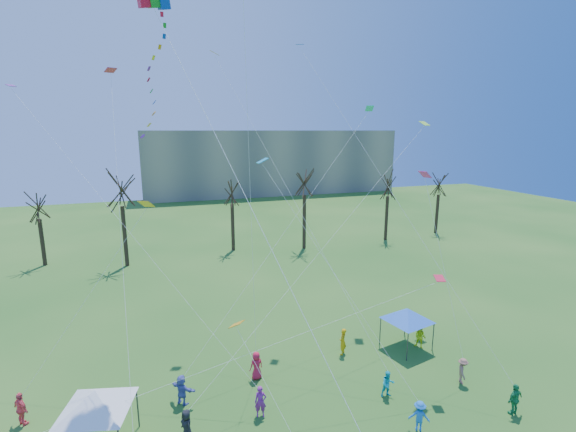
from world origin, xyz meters
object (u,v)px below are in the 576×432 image
object	(u,v)px
distant_building	(271,162)
big_box_kite	(159,78)
canopy_tent_white	(96,399)
canopy_tent_blue	(408,314)

from	to	relation	value
distant_building	big_box_kite	bearing A→B (deg)	-110.60
distant_building	canopy_tent_white	xyz separation A→B (m)	(-30.94, -76.20, -4.78)
big_box_kite	canopy_tent_blue	world-z (taller)	big_box_kite
distant_building	canopy_tent_blue	size ratio (longest dim) A/B	15.79
big_box_kite	canopy_tent_blue	size ratio (longest dim) A/B	6.54
big_box_kite	distant_building	bearing A→B (deg)	69.40
big_box_kite	canopy_tent_white	world-z (taller)	big_box_kite
canopy_tent_white	canopy_tent_blue	world-z (taller)	canopy_tent_white
canopy_tent_white	canopy_tent_blue	xyz separation A→B (m)	(19.35, 3.29, -0.25)
canopy_tent_blue	canopy_tent_white	bearing A→B (deg)	-170.36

